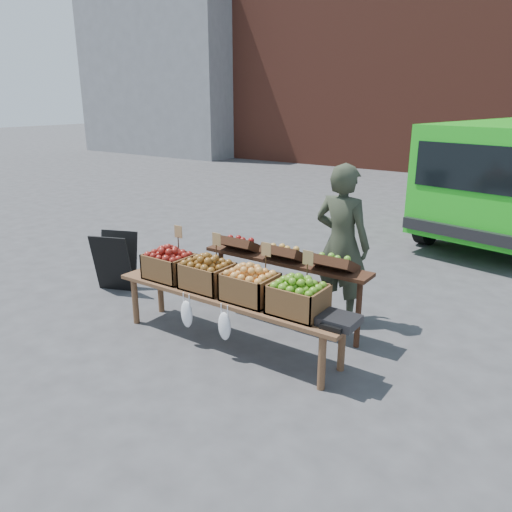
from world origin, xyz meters
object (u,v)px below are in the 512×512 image
Objects in this scene: chalkboard_sign at (115,261)px; weighing_scale at (339,320)px; crate_red_apples at (250,287)px; display_bench at (229,319)px; back_table at (284,283)px; crate_golden_apples at (169,266)px; crate_green_apples at (298,299)px; vendor at (342,244)px; crate_russet_pears at (207,276)px.

weighing_scale is (3.47, -0.38, 0.21)m from chalkboard_sign.
display_bench is at bearing 180.00° from crate_red_apples.
back_table is 6.18× the size of weighing_scale.
crate_golden_apples is 1.65m from crate_green_apples.
chalkboard_sign reaches higher than display_bench.
crate_golden_apples is 1.47× the size of weighing_scale.
vendor is 3.65× the size of crate_russet_pears.
chalkboard_sign is 0.30× the size of display_bench.
crate_russet_pears reaches higher than chalkboard_sign.
chalkboard_sign is 2.35× the size of weighing_scale.
crate_golden_apples is at bearing 180.00° from crate_green_apples.
crate_red_apples is at bearing 75.36° from vendor.
crate_russet_pears is 1.47× the size of weighing_scale.
display_bench is 0.93m from crate_green_apples.
crate_red_apples is at bearing 180.00° from weighing_scale.
weighing_scale is at bearing 0.00° from crate_green_apples.
back_table reaches higher than weighing_scale.
crate_russet_pears is (-0.93, -1.25, -0.20)m from vendor.
crate_russet_pears and crate_green_apples have the same top height.
crate_red_apples is at bearing 0.00° from crate_russet_pears.
crate_russet_pears is (0.55, 0.00, 0.00)m from crate_golden_apples.
back_table is at bearing 93.64° from crate_red_apples.
crate_russet_pears is at bearing 180.00° from display_bench.
crate_red_apples is (2.49, -0.38, 0.31)m from chalkboard_sign.
chalkboard_sign is 1.60× the size of crate_russet_pears.
back_table is at bearing 34.33° from crate_golden_apples.
chalkboard_sign is at bearing 19.20° from vendor.
vendor is 3.04m from chalkboard_sign.
display_bench is 5.40× the size of crate_russet_pears.
chalkboard_sign is 3.49m from weighing_scale.
crate_red_apples is (0.05, -0.72, 0.19)m from back_table.
crate_golden_apples reaches higher than weighing_scale.
crate_green_apples is (0.60, -0.72, 0.19)m from back_table.
crate_golden_apples is 1.00× the size of crate_green_apples.
back_table is 4.20× the size of crate_russet_pears.
display_bench is at bearing 180.00° from crate_green_apples.
crate_red_apples is 1.47× the size of weighing_scale.
back_table reaches higher than crate_green_apples.
crate_green_apples is at bearing 0.00° from crate_golden_apples.
crate_green_apples is at bearing -50.39° from back_table.
vendor reaches higher than chalkboard_sign.
display_bench is 0.51m from crate_red_apples.
back_table is at bearing 129.61° from crate_green_apples.
chalkboard_sign is at bearing 164.79° from crate_golden_apples.
back_table is 0.78× the size of display_bench.
weighing_scale is (1.52, 0.00, -0.10)m from crate_russet_pears.
crate_golden_apples and crate_russet_pears have the same top height.
back_table is at bearing 144.80° from weighing_scale.
vendor reaches higher than crate_green_apples.
back_table is 4.20× the size of crate_green_apples.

